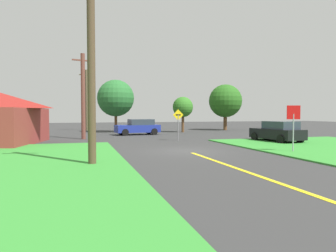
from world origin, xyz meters
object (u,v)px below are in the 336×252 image
Objects in this scene: car_on_crossroad at (278,132)px; utility_pole_near at (91,60)px; pine_tree_center at (116,98)px; oak_tree_right at (225,101)px; utility_pole_far at (87,99)px; car_approaching_junction at (138,127)px; direction_sign at (178,121)px; oak_tree_left at (183,107)px; utility_pole_mid at (83,96)px; stop_sign at (293,119)px.

utility_pole_near reaches higher than car_on_crossroad.
pine_tree_center is 14.48m from oak_tree_right.
utility_pole_far is 5.80m from pine_tree_center.
oak_tree_right is (12.72, 5.50, 3.07)m from car_approaching_junction.
oak_tree_right is at bearing -13.87° from utility_pole_far.
direction_sign is (6.80, -17.63, -2.46)m from utility_pole_far.
oak_tree_right is at bearing -163.80° from car_approaching_junction.
utility_pole_far is 12.97m from oak_tree_left.
utility_pole_far is at bearing 89.12° from utility_pole_near.
utility_pole_mid is 20.66m from oak_tree_right.
direction_sign is at bearing -26.28° from utility_pole_mid.
direction_sign reaches higher than car_approaching_junction.
pine_tree_center is at bearing 81.03° from utility_pole_near.
oak_tree_left reaches higher than car_approaching_junction.
stop_sign is 17.83m from car_approaching_junction.
utility_pole_near reaches higher than pine_tree_center.
utility_pole_mid is 1.75× the size of oak_tree_left.
utility_pole_far reaches higher than oak_tree_left.
oak_tree_right is at bearing -95.13° from stop_sign.
car_approaching_junction is at bearing -156.60° from oak_tree_right.
utility_pole_near is (-14.26, -7.03, 3.67)m from car_on_crossroad.
oak_tree_left is 8.00m from pine_tree_center.
direction_sign reaches higher than car_on_crossroad.
direction_sign is (1.82, -7.76, 0.78)m from car_approaching_junction.
car_on_crossroad is at bearing -56.63° from pine_tree_center.
oak_tree_left is at bearing 69.13° from direction_sign.
oak_tree_right is at bearing 1.79° from pine_tree_center.
car_approaching_junction is at bearing -70.86° from pine_tree_center.
oak_tree_right is at bearing -19.67° from car_on_crossroad.
car_on_crossroad is 14.35m from oak_tree_left.
oak_tree_left is at bearing -78.13° from stop_sign.
utility_pole_far is 3.09× the size of direction_sign.
utility_pole_far is (0.43, 27.96, -0.43)m from utility_pole_near.
oak_tree_right is at bearing 27.72° from utility_pole_mid.
utility_pole_near is 3.43× the size of direction_sign.
car_approaching_junction is at bearing -63.25° from utility_pole_far.
utility_pole_near is at bearing -127.53° from oak_tree_right.
car_approaching_junction is at bearing -59.01° from stop_sign.
pine_tree_center reaches higher than car_on_crossroad.
car_approaching_junction is (-5.71, 16.85, -1.08)m from stop_sign.
pine_tree_center reaches higher than oak_tree_left.
car_on_crossroad is 0.57× the size of utility_pole_far.
utility_pole_near reaches higher than utility_pole_far.
stop_sign is 6.68m from car_on_crossroad.
oak_tree_right reaches higher than car_approaching_junction.
direction_sign is at bearing 55.01° from utility_pole_near.
pine_tree_center reaches higher than stop_sign.
utility_pole_far reaches higher than car_approaching_junction.
direction_sign is 13.52m from pine_tree_center.
direction_sign is at bearing -110.87° from oak_tree_left.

